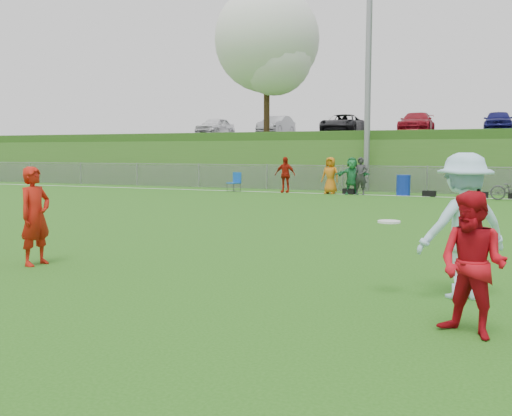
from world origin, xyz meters
The scene contains 16 objects.
ground centered at (0.00, 0.00, 0.00)m, with size 120.00×120.00×0.00m, color #205612.
sideline_far centered at (0.00, 18.00, 0.01)m, with size 60.00×0.10×0.01m, color white.
fence centered at (0.00, 20.00, 0.65)m, with size 58.00×0.06×1.30m.
light_pole centered at (-3.00, 20.80, 6.71)m, with size 1.20×0.40×12.15m.
berm centered at (0.00, 31.00, 1.50)m, with size 120.00×18.00×3.00m, color #2B5919.
parking_lot centered at (0.00, 33.00, 3.05)m, with size 120.00×12.00×0.10m, color black.
tree_white_flowering centered at (-9.84, 24.92, 8.32)m, with size 6.30×6.30×8.78m.
car_row centered at (-1.17, 32.00, 3.82)m, with size 32.04×5.18×1.44m.
spectator_row centered at (-2.64, 18.00, 0.85)m, with size 9.31×0.89×1.69m.
gear_bags centered at (0.80, 18.10, 0.13)m, with size 7.52×0.50×0.26m.
player_red_left centered at (-4.42, 0.02, 0.85)m, with size 0.62×0.41×1.70m, color #B0170C.
player_red_center centered at (2.67, -1.18, 0.78)m, with size 0.75×0.59×1.55m, color red.
player_blue centered at (2.49, 0.46, 0.97)m, with size 1.26×0.72×1.95m, color #AFD9F3.
frisbee centered at (1.56, 0.22, 1.02)m, with size 0.31×0.31×0.03m.
recycling_bin centered at (-0.83, 18.30, 0.46)m, with size 0.61×0.61×0.91m, color #0D2795.
camp_chair centered at (-8.83, 17.71, 0.27)m, with size 0.65×0.66×0.93m.
Camera 1 is at (2.83, -7.51, 1.97)m, focal length 40.00 mm.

